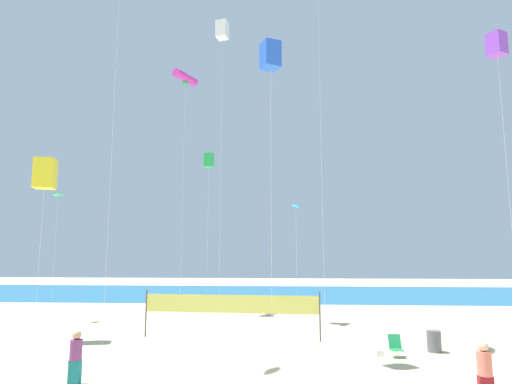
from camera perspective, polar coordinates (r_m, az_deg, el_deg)
The scene contains 15 objects.
ocean_band at distance 47.35m, azimuth 1.38°, elevation -13.29°, with size 120.00×20.00×0.01m, color #1E6B99.
beachgoer_plum_shirt at distance 16.41m, azimuth -22.84°, elevation -19.40°, with size 0.40×0.40×1.73m.
beachgoer_coral_shirt at distance 14.93m, azimuth 28.13°, elevation -20.18°, with size 0.41×0.41×1.78m.
folding_beach_chair at distance 19.97m, azimuth 18.06°, elevation -18.81°, with size 0.52×0.65×0.89m.
trash_barrel at distance 21.44m, azimuth 22.58°, elevation -17.85°, with size 0.61×0.61×0.91m, color #595960.
volleyball_net at distance 22.62m, azimuth -3.40°, elevation -14.84°, with size 9.05×0.73×2.40m.
beach_handbag at distance 19.92m, azimuth 16.15°, elevation -19.92°, with size 0.31×0.15×0.25m, color white.
kite_magenta_tube at distance 35.85m, azimuth -9.36°, elevation 14.71°, with size 1.65×2.46×18.52m.
kite_yellow_box at distance 24.92m, azimuth -26.22°, elevation 2.21°, with size 1.21×1.21×9.20m.
kite_white_box at distance 32.24m, azimuth -4.51°, elevation 20.61°, with size 0.91×0.91×20.43m.
kite_cyan_diamond at distance 27.13m, azimuth 5.35°, elevation -2.09°, with size 0.69×0.69×7.41m.
kite_blue_box at distance 19.82m, azimuth 1.93°, elevation 17.64°, with size 1.00×1.00×13.52m.
kite_green_box at distance 31.81m, azimuth -6.29°, elevation 4.19°, with size 0.66×0.66×11.57m.
kite_violet_box at distance 23.24m, azimuth 29.33°, elevation 16.66°, with size 0.91×0.91×14.19m.
kite_green_diamond at distance 31.26m, azimuth -24.81°, elevation -0.46°, with size 0.66×0.67×8.32m.
Camera 1 is at (1.95, -14.19, 4.32)m, focal length 30.10 mm.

